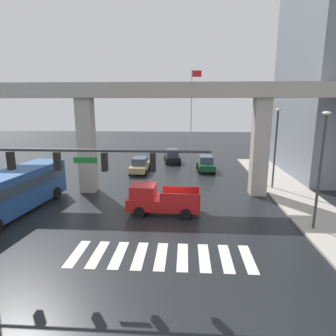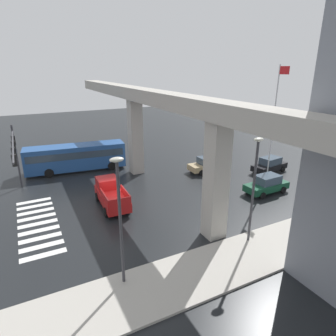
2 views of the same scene
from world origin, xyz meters
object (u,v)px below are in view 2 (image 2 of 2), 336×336
sedan_tan (208,164)px  sedan_dark_green (267,184)px  traffic_signal_mast (14,150)px  pickup_truck (111,194)px  street_lamp_mid_block (254,179)px  sedan_black (270,165)px  street_lamp_near_corner (120,209)px  flagpole (274,119)px  city_bus (76,156)px

sedan_tan → sedan_dark_green: bearing=11.6°
traffic_signal_mast → pickup_truck: bearing=58.0°
sedan_dark_green → street_lamp_mid_block: 9.80m
sedan_black → street_lamp_near_corner: size_ratio=0.62×
pickup_truck → flagpole: 16.71m
city_bus → flagpole: (12.85, 16.46, 4.84)m
traffic_signal_mast → street_lamp_mid_block: (13.93, 13.34, -0.12)m
pickup_truck → flagpole: bearing=81.0°
sedan_tan → traffic_signal_mast: traffic_signal_mast is taller
sedan_black → pickup_truck: bearing=-90.1°
street_lamp_mid_block → flagpole: flagpole is taller
city_bus → sedan_dark_green: (14.52, 14.66, -0.87)m
sedan_black → city_bus: bearing=-118.5°
city_bus → pickup_truck: bearing=5.0°
sedan_dark_green → sedan_black: same height
city_bus → sedan_tan: bearing=61.8°
street_lamp_near_corner → flagpole: size_ratio=0.63×
sedan_tan → sedan_black: same height
sedan_dark_green → flagpole: bearing=132.8°
street_lamp_mid_block → flagpole: 11.70m
pickup_truck → sedan_black: bearing=89.9°
sedan_dark_green → sedan_black: (-4.11, 4.55, 0.00)m
pickup_truck → sedan_black: size_ratio=1.15×
traffic_signal_mast → sedan_dark_green: bearing=67.8°
sedan_tan → traffic_signal_mast: 19.37m
sedan_black → street_lamp_near_corner: 23.00m
sedan_dark_green → flagpole: (-1.67, 1.80, 5.71)m
traffic_signal_mast → city_bus: bearing=136.5°
sedan_dark_green → flagpole: flagpole is taller
city_bus → sedan_dark_green: bearing=45.3°
sedan_tan → street_lamp_mid_block: bearing=-23.3°
pickup_truck → street_lamp_mid_block: (9.72, 6.59, 3.57)m
sedan_tan → sedan_dark_green: (7.48, 1.54, 0.00)m
sedan_black → traffic_signal_mast: 25.70m
street_lamp_near_corner → sedan_dark_green: bearing=109.2°
pickup_truck → city_bus: city_bus is taller
sedan_black → flagpole: flagpole is taller
traffic_signal_mast → sedan_tan: bearing=87.4°
sedan_dark_green → sedan_black: bearing=132.1°
sedan_tan → street_lamp_mid_block: size_ratio=0.60×
sedan_tan → sedan_black: size_ratio=0.96×
pickup_truck → sedan_tan: (-3.34, 12.22, -0.14)m
sedan_tan → sedan_black: (3.37, 6.09, 0.00)m
sedan_black → street_lamp_mid_block: (9.69, -11.71, 3.70)m
flagpole → sedan_tan: bearing=-150.1°
sedan_dark_green → street_lamp_mid_block: (5.58, -7.16, 3.70)m
city_bus → sedan_tan: 14.91m
sedan_tan → traffic_signal_mast: bearing=-92.6°
pickup_truck → sedan_tan: pickup_truck is taller
street_lamp_near_corner → street_lamp_mid_block: same height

